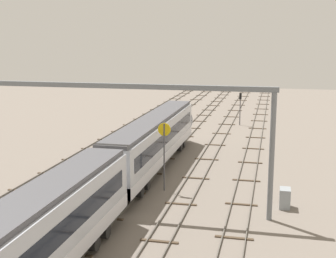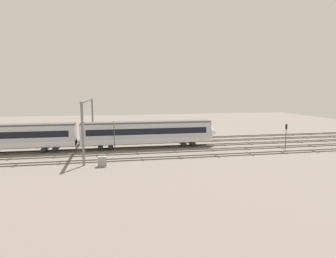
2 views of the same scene
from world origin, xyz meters
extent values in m
plane|color=slate|center=(0.00, 0.00, 0.00)|extent=(150.13, 150.13, 0.00)
cube|color=#59544C|center=(0.00, -9.56, 0.08)|extent=(134.13, 0.07, 0.16)
cube|color=#59544C|center=(0.00, -8.12, 0.08)|extent=(134.13, 0.07, 0.16)
cube|color=#473828|center=(-21.34, -8.84, 0.04)|extent=(0.24, 2.40, 0.08)
cube|color=#473828|center=(-15.24, -8.84, 0.04)|extent=(0.24, 2.40, 0.08)
cube|color=#473828|center=(-9.15, -8.84, 0.04)|extent=(0.24, 2.40, 0.08)
cube|color=#473828|center=(-3.05, -8.84, 0.04)|extent=(0.24, 2.40, 0.08)
cube|color=#473828|center=(3.05, -8.84, 0.04)|extent=(0.24, 2.40, 0.08)
cube|color=#473828|center=(9.15, -8.84, 0.04)|extent=(0.24, 2.40, 0.08)
cube|color=#473828|center=(15.24, -8.84, 0.04)|extent=(0.24, 2.40, 0.08)
cube|color=#473828|center=(21.34, -8.84, 0.04)|extent=(0.24, 2.40, 0.08)
cube|color=#473828|center=(27.44, -8.84, 0.04)|extent=(0.24, 2.40, 0.08)
cube|color=#59544C|center=(0.00, -5.14, 0.08)|extent=(134.13, 0.07, 0.16)
cube|color=#59544C|center=(0.00, -3.70, 0.08)|extent=(134.13, 0.07, 0.16)
cube|color=#473828|center=(-23.47, -4.42, 0.04)|extent=(0.24, 2.40, 0.08)
cube|color=#473828|center=(-16.77, -4.42, 0.04)|extent=(0.24, 2.40, 0.08)
cube|color=#473828|center=(-10.06, -4.42, 0.04)|extent=(0.24, 2.40, 0.08)
cube|color=#473828|center=(-3.35, -4.42, 0.04)|extent=(0.24, 2.40, 0.08)
cube|color=#473828|center=(3.35, -4.42, 0.04)|extent=(0.24, 2.40, 0.08)
cube|color=#473828|center=(10.06, -4.42, 0.04)|extent=(0.24, 2.40, 0.08)
cube|color=#473828|center=(16.77, -4.42, 0.04)|extent=(0.24, 2.40, 0.08)
cube|color=#473828|center=(23.47, -4.42, 0.04)|extent=(0.24, 2.40, 0.08)
cube|color=#473828|center=(30.18, -4.42, 0.04)|extent=(0.24, 2.40, 0.08)
cube|color=#59544C|center=(0.00, -0.72, 0.08)|extent=(134.13, 0.07, 0.16)
cube|color=#59544C|center=(0.00, 0.72, 0.08)|extent=(134.13, 0.07, 0.16)
cube|color=#473828|center=(-25.15, 0.00, 0.04)|extent=(0.24, 2.40, 0.08)
cube|color=#473828|center=(-19.56, 0.00, 0.04)|extent=(0.24, 2.40, 0.08)
cube|color=#473828|center=(-13.97, 0.00, 0.04)|extent=(0.24, 2.40, 0.08)
cube|color=#473828|center=(-8.38, 0.00, 0.04)|extent=(0.24, 2.40, 0.08)
cube|color=#473828|center=(-2.79, 0.00, 0.04)|extent=(0.24, 2.40, 0.08)
cube|color=#473828|center=(2.79, 0.00, 0.04)|extent=(0.24, 2.40, 0.08)
cube|color=#473828|center=(8.38, 0.00, 0.04)|extent=(0.24, 2.40, 0.08)
cube|color=#473828|center=(13.97, 0.00, 0.04)|extent=(0.24, 2.40, 0.08)
cube|color=#473828|center=(19.56, 0.00, 0.04)|extent=(0.24, 2.40, 0.08)
cube|color=#473828|center=(25.15, 0.00, 0.04)|extent=(0.24, 2.40, 0.08)
cube|color=#473828|center=(30.74, 0.00, 0.04)|extent=(0.24, 2.40, 0.08)
cube|color=#473828|center=(36.33, 0.00, 0.04)|extent=(0.24, 2.40, 0.08)
cube|color=#59544C|center=(0.00, 3.70, 0.08)|extent=(134.13, 0.07, 0.16)
cube|color=#59544C|center=(0.00, 5.14, 0.08)|extent=(134.13, 0.07, 0.16)
cube|color=#473828|center=(-21.18, 4.42, 0.04)|extent=(0.24, 2.40, 0.08)
cube|color=#473828|center=(-14.12, 4.42, 0.04)|extent=(0.24, 2.40, 0.08)
cube|color=#473828|center=(-7.06, 4.42, 0.04)|extent=(0.24, 2.40, 0.08)
cube|color=#473828|center=(0.00, 4.42, 0.04)|extent=(0.24, 2.40, 0.08)
cube|color=#473828|center=(7.06, 4.42, 0.04)|extent=(0.24, 2.40, 0.08)
cube|color=#473828|center=(14.12, 4.42, 0.04)|extent=(0.24, 2.40, 0.08)
cube|color=#473828|center=(21.18, 4.42, 0.04)|extent=(0.24, 2.40, 0.08)
cube|color=#473828|center=(28.24, 4.42, 0.04)|extent=(0.24, 2.40, 0.08)
cube|color=#473828|center=(35.30, 4.42, 0.04)|extent=(0.24, 2.40, 0.08)
cube|color=#473828|center=(42.36, 4.42, 0.04)|extent=(0.24, 2.40, 0.08)
cube|color=#59544C|center=(0.00, 8.12, 0.08)|extent=(134.13, 0.07, 0.16)
cube|color=#59544C|center=(0.00, 9.56, 0.08)|extent=(134.13, 0.07, 0.16)
cube|color=#473828|center=(-24.84, 8.84, 0.04)|extent=(0.24, 2.40, 0.08)
cube|color=#473828|center=(-19.87, 8.84, 0.04)|extent=(0.24, 2.40, 0.08)
cube|color=#473828|center=(-14.90, 8.84, 0.04)|extent=(0.24, 2.40, 0.08)
cube|color=#473828|center=(-9.94, 8.84, 0.04)|extent=(0.24, 2.40, 0.08)
cube|color=#473828|center=(-4.97, 8.84, 0.04)|extent=(0.24, 2.40, 0.08)
cube|color=#473828|center=(0.00, 8.84, 0.04)|extent=(0.24, 2.40, 0.08)
cube|color=#473828|center=(4.97, 8.84, 0.04)|extent=(0.24, 2.40, 0.08)
cube|color=#473828|center=(9.94, 8.84, 0.04)|extent=(0.24, 2.40, 0.08)
cube|color=#473828|center=(14.90, 8.84, 0.04)|extent=(0.24, 2.40, 0.08)
cube|color=#473828|center=(19.87, 8.84, 0.04)|extent=(0.24, 2.40, 0.08)
cube|color=#473828|center=(24.84, 8.84, 0.04)|extent=(0.24, 2.40, 0.08)
cube|color=#473828|center=(29.81, 8.84, 0.04)|extent=(0.24, 2.40, 0.08)
cube|color=#473828|center=(34.78, 8.84, 0.04)|extent=(0.24, 2.40, 0.08)
cube|color=#473828|center=(39.74, 8.84, 0.04)|extent=(0.24, 2.40, 0.08)
cube|color=#473828|center=(44.71, 8.84, 0.04)|extent=(0.24, 2.40, 0.08)
cube|color=#B7BCC6|center=(-1.07, 0.00, 2.86)|extent=(24.00, 2.90, 3.60)
cube|color=silver|center=(-1.07, 0.00, 1.51)|extent=(24.00, 2.94, 0.90)
cube|color=#4C4C51|center=(-1.07, 0.00, 4.81)|extent=(24.00, 2.50, 0.30)
cube|color=black|center=(-1.07, -1.46, 3.29)|extent=(22.00, 0.04, 1.10)
cube|color=black|center=(-1.07, 1.46, 3.29)|extent=(22.00, 0.04, 1.10)
cylinder|color=black|center=(-9.65, 0.00, 0.61)|extent=(0.90, 2.70, 0.90)
cylinder|color=black|center=(-7.85, 0.00, 0.61)|extent=(0.90, 2.70, 0.90)
cylinder|color=black|center=(5.71, 0.00, 0.61)|extent=(0.90, 2.70, 0.90)
cylinder|color=black|center=(7.51, 0.00, 0.61)|extent=(0.90, 2.70, 0.90)
cube|color=#B7BCC6|center=(-25.87, 0.00, 2.86)|extent=(24.00, 2.90, 3.60)
cube|color=silver|center=(-25.87, 0.00, 1.51)|extent=(24.00, 2.94, 0.90)
cube|color=#4C4C51|center=(-25.87, 0.00, 4.81)|extent=(24.00, 2.50, 0.30)
cube|color=black|center=(-25.87, 1.46, 3.29)|extent=(22.00, 0.04, 1.10)
cylinder|color=black|center=(-19.09, 0.00, 0.61)|extent=(0.90, 2.70, 0.90)
cylinder|color=black|center=(-17.29, 0.00, 0.61)|extent=(0.90, 2.70, 0.90)
cone|color=silver|center=(11.73, 0.00, 2.68)|extent=(1.60, 3.24, 3.24)
cylinder|color=slate|center=(-11.62, -10.90, 4.39)|extent=(0.36, 0.36, 8.78)
cylinder|color=slate|center=(-11.62, 11.38, 4.39)|extent=(0.36, 0.36, 8.78)
cube|color=slate|center=(-11.62, 0.24, 8.95)|extent=(0.40, 22.89, 0.35)
cylinder|color=#4C4C51|center=(-19.51, 7.14, 2.33)|extent=(0.12, 0.12, 4.65)
cylinder|color=yellow|center=(-19.47, 7.14, 4.25)|extent=(0.05, 0.90, 0.90)
cube|color=black|center=(-19.44, 7.14, 4.25)|extent=(0.02, 0.41, 0.12)
cylinder|color=#4C4C51|center=(-7.18, -2.46, 2.78)|extent=(0.12, 0.12, 5.55)
cylinder|color=yellow|center=(-7.14, -2.46, 5.08)|extent=(0.05, 1.04, 1.04)
cube|color=black|center=(-7.11, -2.46, 5.08)|extent=(0.02, 0.47, 0.12)
cylinder|color=#4C4C51|center=(23.47, -6.24, 1.85)|extent=(0.14, 0.14, 3.70)
cube|color=black|center=(23.47, -6.24, 4.15)|extent=(0.20, 0.32, 0.90)
sphere|color=yellow|center=(23.58, -6.24, 4.35)|extent=(0.20, 0.20, 0.20)
sphere|color=#262626|center=(23.58, -6.24, 3.96)|extent=(0.20, 0.20, 0.20)
cube|color=gray|center=(-9.01, -11.98, 0.73)|extent=(1.18, 0.78, 1.46)
cube|color=#333333|center=(-8.41, -11.98, 0.95)|extent=(0.02, 0.55, 0.24)
camera|label=1|loc=(-42.59, -10.90, 12.26)|focal=49.86mm
camera|label=2|loc=(-7.55, -52.19, 10.64)|focal=30.46mm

